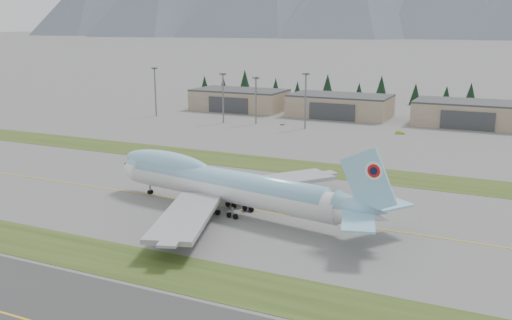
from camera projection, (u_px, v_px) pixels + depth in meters
The scene contains 14 objects.
ground at pixel (220, 205), 141.09m from camera, with size 7000.00×7000.00×0.00m, color slate.
grass_strip_near at pixel (124, 261), 107.60m from camera, with size 400.00×14.00×0.08m, color #364719.
grass_strip_far at pixel (288, 166), 180.75m from camera, with size 400.00×18.00×0.08m, color #364719.
asphalt_taxiway at pixel (24, 319), 86.45m from camera, with size 400.00×32.00×0.04m, color #383838.
taxiway_line_main at pixel (220, 205), 141.09m from camera, with size 400.00×0.40×0.02m, color yellow.
taxiway_line_near at pixel (24, 319), 86.45m from camera, with size 400.00×0.40×0.02m, color yellow.
boeing_747_freighter at pixel (225, 184), 135.07m from camera, with size 77.48×65.63×20.31m.
hangar_left at pixel (240, 100), 300.87m from camera, with size 48.00×26.60×10.80m.
hangar_center at pixel (340, 106), 278.15m from camera, with size 48.00×26.60×10.80m.
hangar_right at pixel (470, 113), 253.37m from camera, with size 48.00×26.60×10.80m.
floodlight_masts at pixel (331, 93), 239.26m from camera, with size 197.87×7.10×23.87m.
service_vehicle_a at pixel (282, 125), 256.27m from camera, with size 1.50×3.73×1.27m, color silver.
service_vehicle_b at pixel (400, 134), 234.53m from camera, with size 1.36×3.87×1.28m, color gold.
conifer_belt at pixel (391, 91), 327.13m from camera, with size 262.65×15.08×16.39m.
Camera 1 is at (65.25, -118.21, 43.36)m, focal length 40.00 mm.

